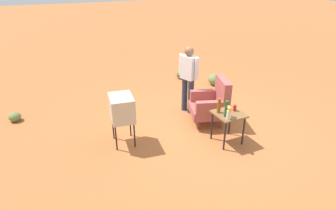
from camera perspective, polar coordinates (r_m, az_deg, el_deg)
name	(u,v)px	position (r m, az deg, el deg)	size (l,w,h in m)	color
ground_plane	(207,126)	(6.50, 7.80, -4.18)	(60.00, 60.00, 0.00)	#AD6033
armchair	(212,103)	(6.44, 8.93, 0.45)	(0.97, 0.98, 1.06)	brown
side_table	(228,118)	(5.73, 12.14, -2.52)	(0.56, 0.56, 0.65)	black
tv_on_stand	(122,108)	(5.54, -9.32, -0.65)	(0.65, 0.51, 1.03)	black
person_standing	(188,76)	(6.77, 4.13, 5.95)	(0.54, 0.34, 1.64)	#2D3347
soda_can_red	(235,108)	(5.79, 13.35, -0.58)	(0.07, 0.07, 0.12)	red
bottle_wine_green	(226,109)	(5.49, 11.74, -0.73)	(0.07, 0.07, 0.32)	#1E5623
bottle_tall_amber	(219,106)	(5.62, 10.28, -0.11)	(0.07, 0.07, 0.30)	brown
flower_vase	(229,112)	(5.40, 12.25, -1.39)	(0.15, 0.09, 0.27)	silver
shrub_near	(215,79)	(8.85, 9.57, 5.14)	(0.45, 0.45, 0.35)	olive
shrub_mid	(15,117)	(7.51, -28.58, -2.12)	(0.27, 0.27, 0.21)	olive
shrub_far	(181,75)	(9.30, 2.69, 6.11)	(0.30, 0.30, 0.24)	#475B33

